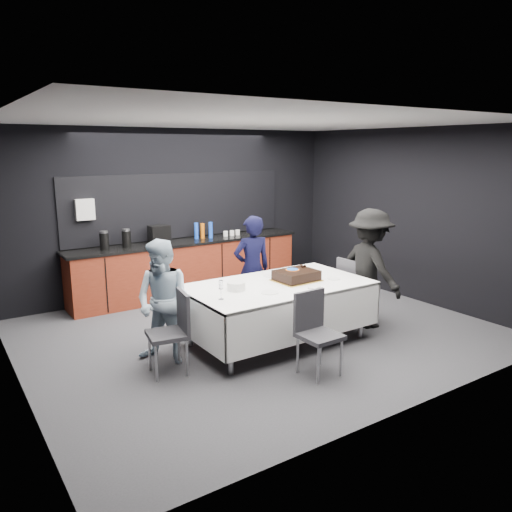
{
  "coord_description": "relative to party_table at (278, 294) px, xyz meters",
  "views": [
    {
      "loc": [
        -3.63,
        -5.35,
        2.47
      ],
      "look_at": [
        0.0,
        0.1,
        1.05
      ],
      "focal_mm": 35.0,
      "sensor_mm": 36.0,
      "label": 1
    }
  ],
  "objects": [
    {
      "name": "ground",
      "position": [
        0.0,
        0.4,
        -0.64
      ],
      "size": [
        6.0,
        6.0,
        0.0
      ],
      "primitive_type": "plane",
      "color": "#3C3C40",
      "rests_on": "ground"
    },
    {
      "name": "plate_stack",
      "position": [
        -0.59,
        0.04,
        0.19
      ],
      "size": [
        0.22,
        0.22,
        0.1
      ],
      "primitive_type": "cylinder",
      "color": "white",
      "rests_on": "party_table"
    },
    {
      "name": "chair_near",
      "position": [
        -0.19,
        -0.96,
        -0.11
      ],
      "size": [
        0.43,
        0.43,
        0.92
      ],
      "color": "#303035",
      "rests_on": "ground"
    },
    {
      "name": "party_table",
      "position": [
        0.0,
        0.0,
        0.0
      ],
      "size": [
        2.32,
        1.32,
        0.78
      ],
      "color": "#99999E",
      "rests_on": "ground"
    },
    {
      "name": "loose_plate_right_a",
      "position": [
        0.7,
        0.15,
        0.14
      ],
      "size": [
        0.21,
        0.21,
        0.01
      ],
      "primitive_type": "cylinder",
      "color": "white",
      "rests_on": "party_table"
    },
    {
      "name": "fork_pile",
      "position": [
        0.24,
        -0.43,
        0.15
      ],
      "size": [
        0.18,
        0.15,
        0.02
      ],
      "primitive_type": "cube",
      "rotation": [
        0.0,
        0.0,
        0.36
      ],
      "color": "white",
      "rests_on": "party_table"
    },
    {
      "name": "loose_plate_right_b",
      "position": [
        0.76,
        -0.21,
        0.14
      ],
      "size": [
        0.18,
        0.18,
        0.01
      ],
      "primitive_type": "cylinder",
      "color": "white",
      "rests_on": "party_table"
    },
    {
      "name": "chair_left",
      "position": [
        -1.48,
        -0.09,
        -0.11
      ],
      "size": [
        0.49,
        0.49,
        0.92
      ],
      "color": "#303035",
      "rests_on": "ground"
    },
    {
      "name": "kitchenette",
      "position": [
        -0.02,
        2.62,
        -0.1
      ],
      "size": [
        4.1,
        0.64,
        2.05
      ],
      "color": "maroon",
      "rests_on": "ground"
    },
    {
      "name": "room_shell",
      "position": [
        0.0,
        0.4,
        1.22
      ],
      "size": [
        6.04,
        5.04,
        2.82
      ],
      "color": "white",
      "rests_on": "ground"
    },
    {
      "name": "loose_plate_far",
      "position": [
        0.15,
        0.37,
        0.14
      ],
      "size": [
        0.21,
        0.21,
        0.01
      ],
      "primitive_type": "cylinder",
      "color": "white",
      "rests_on": "party_table"
    },
    {
      "name": "champagne_flute",
      "position": [
        -0.94,
        -0.19,
        0.3
      ],
      "size": [
        0.06,
        0.06,
        0.22
      ],
      "color": "white",
      "rests_on": "party_table"
    },
    {
      "name": "chair_right",
      "position": [
        1.38,
        0.05,
        -0.11
      ],
      "size": [
        0.43,
        0.43,
        0.92
      ],
      "color": "#303035",
      "rests_on": "ground"
    },
    {
      "name": "person_center",
      "position": [
        0.18,
        0.87,
        0.13
      ],
      "size": [
        0.61,
        0.46,
        1.54
      ],
      "primitive_type": "imported",
      "rotation": [
        0.0,
        0.0,
        2.98
      ],
      "color": "black",
      "rests_on": "ground"
    },
    {
      "name": "person_right",
      "position": [
        1.43,
        -0.22,
        0.19
      ],
      "size": [
        0.67,
        1.1,
        1.66
      ],
      "primitive_type": "imported",
      "rotation": [
        0.0,
        0.0,
        1.52
      ],
      "color": "black",
      "rests_on": "ground"
    },
    {
      "name": "loose_plate_near",
      "position": [
        -0.32,
        -0.28,
        0.14
      ],
      "size": [
        0.21,
        0.21,
        0.01
      ],
      "primitive_type": "cylinder",
      "color": "white",
      "rests_on": "party_table"
    },
    {
      "name": "cake_assembly",
      "position": [
        0.29,
        -0.02,
        0.21
      ],
      "size": [
        0.57,
        0.47,
        0.17
      ],
      "color": "gold",
      "rests_on": "party_table"
    },
    {
      "name": "person_left",
      "position": [
        -1.46,
        0.23,
        0.09
      ],
      "size": [
        0.86,
        0.9,
        1.46
      ],
      "primitive_type": "imported",
      "rotation": [
        0.0,
        0.0,
        -0.94
      ],
      "color": "#9DB3C5",
      "rests_on": "ground"
    }
  ]
}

